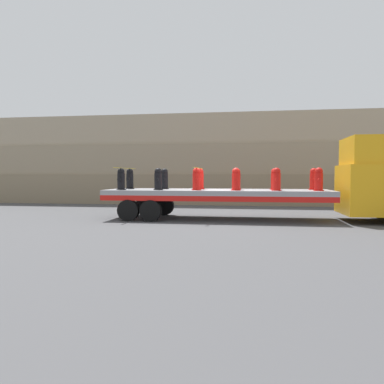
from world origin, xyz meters
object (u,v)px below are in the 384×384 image
at_px(fire_hydrant_black_near_0, 121,179).
at_px(fire_hydrant_red_near_3, 236,179).
at_px(fire_hydrant_red_near_4, 277,179).
at_px(fire_hydrant_black_far_0, 130,179).
at_px(fire_hydrant_black_near_1, 158,179).
at_px(fire_hydrant_red_near_5, 319,180).
at_px(fire_hydrant_red_far_2, 200,179).
at_px(flatbed_trailer, 206,195).
at_px(fire_hydrant_red_far_5, 314,179).
at_px(truck_cab, 381,180).
at_px(fire_hydrant_red_far_4, 275,179).
at_px(fire_hydrant_black_far_1, 164,179).
at_px(fire_hydrant_red_near_2, 196,179).
at_px(fire_hydrant_red_far_3, 237,179).

bearing_deg(fire_hydrant_black_near_0, fire_hydrant_red_near_3, 0.00).
xyz_separation_m(fire_hydrant_red_near_3, fire_hydrant_red_near_4, (1.51, 0.00, 0.00)).
height_order(fire_hydrant_black_far_0, fire_hydrant_black_near_1, same).
bearing_deg(fire_hydrant_red_near_5, fire_hydrant_red_far_2, 166.34).
distance_m(flatbed_trailer, fire_hydrant_red_far_5, 4.30).
bearing_deg(fire_hydrant_black_near_0, fire_hydrant_red_far_5, 8.30).
bearing_deg(truck_cab, fire_hydrant_red_far_4, 171.80).
relative_size(fire_hydrant_red_near_3, fire_hydrant_red_near_5, 1.00).
relative_size(truck_cab, fire_hydrant_red_far_5, 3.67).
height_order(flatbed_trailer, fire_hydrant_black_far_1, fire_hydrant_black_far_1).
bearing_deg(truck_cab, fire_hydrant_red_near_4, -171.80).
height_order(fire_hydrant_black_near_1, fire_hydrant_red_near_2, same).
height_order(fire_hydrant_black_far_1, fire_hydrant_red_near_3, same).
relative_size(flatbed_trailer, fire_hydrant_black_far_1, 10.20).
distance_m(fire_hydrant_red_far_4, fire_hydrant_red_near_5, 1.87).
distance_m(fire_hydrant_black_near_0, fire_hydrant_black_far_1, 1.87).
distance_m(fire_hydrant_black_near_1, fire_hydrant_black_far_1, 1.10).
height_order(fire_hydrant_red_near_2, fire_hydrant_red_far_5, same).
distance_m(fire_hydrant_black_far_0, fire_hydrant_red_near_4, 6.16).
bearing_deg(fire_hydrant_black_far_0, fire_hydrant_red_near_3, -13.66).
xyz_separation_m(truck_cab, fire_hydrant_black_near_1, (-8.38, -0.55, 0.04)).
height_order(fire_hydrant_black_far_1, fire_hydrant_red_far_3, same).
bearing_deg(fire_hydrant_black_near_1, fire_hydrant_red_far_2, 36.10).
distance_m(fire_hydrant_red_near_2, fire_hydrant_red_far_5, 4.68).
xyz_separation_m(fire_hydrant_red_near_2, fire_hydrant_red_near_5, (4.54, 0.00, 0.00)).
relative_size(fire_hydrant_black_near_1, fire_hydrant_red_near_4, 1.00).
xyz_separation_m(fire_hydrant_red_far_2, fire_hydrant_red_far_3, (1.51, 0.00, 0.00)).
xyz_separation_m(fire_hydrant_black_far_0, fire_hydrant_red_far_3, (4.54, 0.00, 0.00)).
bearing_deg(truck_cab, fire_hydrant_red_near_5, -166.60).
relative_size(flatbed_trailer, fire_hydrant_black_far_0, 10.20).
height_order(fire_hydrant_black_far_0, fire_hydrant_black_far_1, same).
height_order(fire_hydrant_black_far_0, fire_hydrant_red_far_3, same).
bearing_deg(fire_hydrant_red_far_3, fire_hydrant_black_near_1, -159.97).
bearing_deg(fire_hydrant_black_near_0, flatbed_trailer, 9.35).
relative_size(fire_hydrant_black_far_0, fire_hydrant_red_near_4, 1.00).
relative_size(fire_hydrant_black_far_1, fire_hydrant_red_far_5, 1.00).
xyz_separation_m(fire_hydrant_black_far_0, fire_hydrant_red_near_4, (6.06, -1.10, 0.00)).
bearing_deg(fire_hydrant_red_near_5, fire_hydrant_red_near_4, 180.00).
bearing_deg(fire_hydrant_black_far_1, flatbed_trailer, -16.71).
height_order(fire_hydrant_red_far_2, fire_hydrant_red_far_4, same).
distance_m(fire_hydrant_black_near_0, fire_hydrant_red_far_3, 4.68).
distance_m(fire_hydrant_red_far_4, fire_hydrant_red_far_5, 1.51).
bearing_deg(fire_hydrant_red_near_3, fire_hydrant_red_far_3, 90.00).
bearing_deg(flatbed_trailer, fire_hydrant_red_near_5, -7.46).
height_order(fire_hydrant_red_far_2, fire_hydrant_red_near_5, same).
bearing_deg(fire_hydrant_red_far_2, fire_hydrant_red_near_3, -36.10).
xyz_separation_m(fire_hydrant_red_near_2, fire_hydrant_red_near_3, (1.51, 0.00, 0.00)).
distance_m(fire_hydrant_red_near_2, fire_hydrant_red_near_5, 4.54).
bearing_deg(fire_hydrant_red_far_5, fire_hydrant_red_near_4, -143.90).
distance_m(fire_hydrant_red_near_4, fire_hydrant_red_near_5, 1.51).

